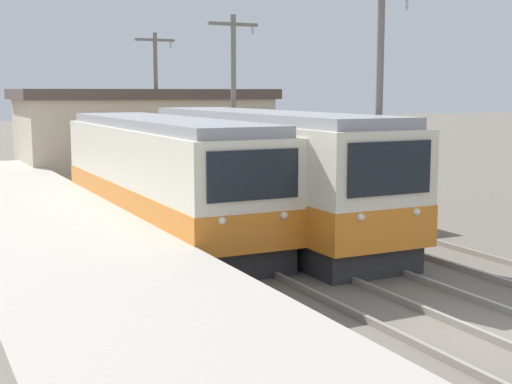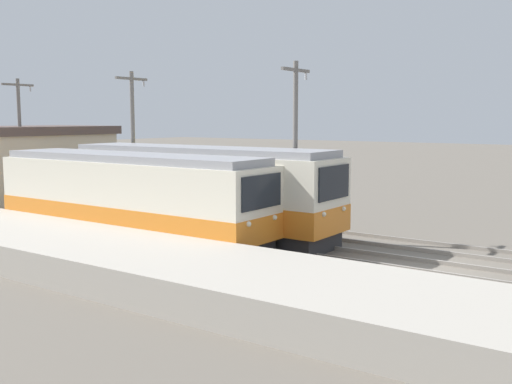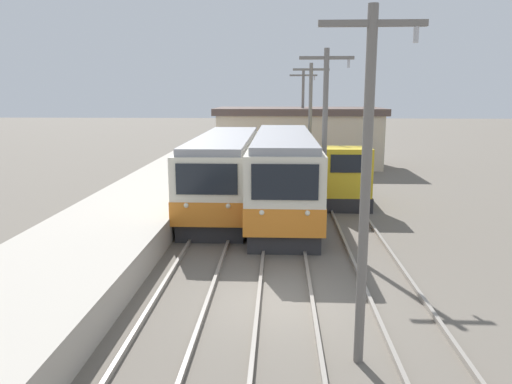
# 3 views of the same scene
# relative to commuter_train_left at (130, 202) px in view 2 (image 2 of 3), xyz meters

# --- Properties ---
(ground_plane) EXTENTS (200.00, 200.00, 0.00)m
(ground_plane) POSITION_rel_commuter_train_left_xyz_m (2.60, -11.21, -1.65)
(ground_plane) COLOR #665E54
(platform_left) EXTENTS (4.50, 54.00, 1.00)m
(platform_left) POSITION_rel_commuter_train_left_xyz_m (-3.65, -11.21, -1.15)
(platform_left) COLOR #ADA599
(platform_left) RESTS_ON ground
(track_left) EXTENTS (1.54, 60.00, 0.14)m
(track_left) POSITION_rel_commuter_train_left_xyz_m (0.00, -11.21, -1.58)
(track_left) COLOR gray
(track_left) RESTS_ON ground
(track_center) EXTENTS (1.54, 60.00, 0.14)m
(track_center) POSITION_rel_commuter_train_left_xyz_m (2.80, -11.21, -1.58)
(track_center) COLOR gray
(track_center) RESTS_ON ground
(track_right) EXTENTS (1.54, 60.00, 0.14)m
(track_right) POSITION_rel_commuter_train_left_xyz_m (5.80, -11.21, -1.58)
(track_right) COLOR gray
(track_right) RESTS_ON ground
(commuter_train_left) EXTENTS (2.84, 12.63, 3.54)m
(commuter_train_left) POSITION_rel_commuter_train_left_xyz_m (0.00, 0.00, 0.00)
(commuter_train_left) COLOR #28282B
(commuter_train_left) RESTS_ON ground
(commuter_train_center) EXTENTS (2.84, 12.81, 3.73)m
(commuter_train_center) POSITION_rel_commuter_train_left_xyz_m (2.80, -1.13, 0.08)
(commuter_train_center) COLOR #28282B
(commuter_train_center) RESTS_ON ground
(shunting_locomotive) EXTENTS (2.40, 5.40, 3.00)m
(shunting_locomotive) POSITION_rel_commuter_train_left_xyz_m (5.80, 1.39, -0.44)
(shunting_locomotive) COLOR #28282B
(shunting_locomotive) RESTS_ON ground
(catenary_mast_mid) EXTENTS (2.00, 0.20, 7.15)m
(catenary_mast_mid) POSITION_rel_commuter_train_left_xyz_m (4.31, -4.95, 2.24)
(catenary_mast_mid) COLOR slate
(catenary_mast_mid) RESTS_ON ground
(catenary_mast_far) EXTENTS (2.00, 0.20, 7.15)m
(catenary_mast_far) POSITION_rel_commuter_train_left_xyz_m (4.31, 4.25, 2.24)
(catenary_mast_far) COLOR slate
(catenary_mast_far) RESTS_ON ground
(catenary_mast_distant) EXTENTS (2.00, 0.20, 7.15)m
(catenary_mast_distant) POSITION_rel_commuter_train_left_xyz_m (4.31, 13.45, 2.24)
(catenary_mast_distant) COLOR slate
(catenary_mast_distant) RESTS_ON ground
(station_building) EXTENTS (12.60, 6.30, 4.43)m
(station_building) POSITION_rel_commuter_train_left_xyz_m (4.06, 14.79, 0.59)
(station_building) COLOR beige
(station_building) RESTS_ON ground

